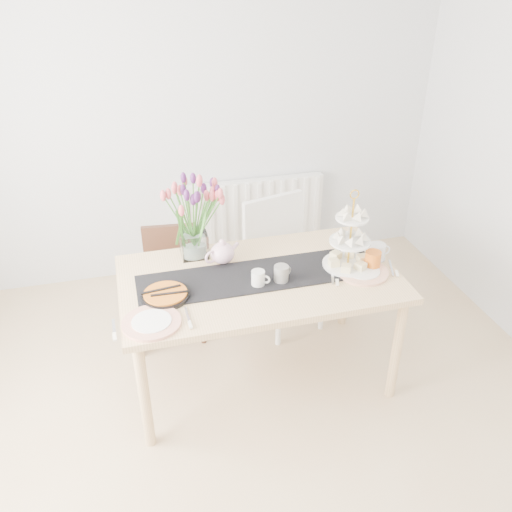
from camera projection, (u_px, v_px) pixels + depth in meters
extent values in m
plane|color=tan|center=(265.00, 481.00, 2.81)|extent=(4.50, 4.50, 0.00)
plane|color=silver|center=(185.00, 115.00, 4.03)|extent=(4.00, 0.00, 4.00)
cube|color=white|center=(252.00, 214.00, 4.52)|extent=(1.20, 0.08, 0.60)
cube|color=tan|center=(260.00, 279.00, 3.13)|extent=(1.60, 0.90, 0.04)
cylinder|color=tan|center=(144.00, 396.00, 2.84)|extent=(0.06, 0.06, 0.71)
cylinder|color=tan|center=(397.00, 349.00, 3.17)|extent=(0.06, 0.06, 0.71)
cylinder|color=tan|center=(134.00, 313.00, 3.48)|extent=(0.06, 0.06, 0.71)
cylinder|color=tan|center=(345.00, 281.00, 3.80)|extent=(0.06, 0.06, 0.71)
cube|color=#361E13|center=(173.00, 285.00, 3.72)|extent=(0.41, 0.41, 0.04)
cube|color=#361E13|center=(170.00, 248.00, 3.76)|extent=(0.37, 0.08, 0.35)
cylinder|color=#361E13|center=(149.00, 326.00, 3.64)|extent=(0.04, 0.04, 0.36)
cylinder|color=#361E13|center=(203.00, 321.00, 3.69)|extent=(0.04, 0.04, 0.36)
cylinder|color=#361E13|center=(150.00, 296.00, 3.95)|extent=(0.04, 0.04, 0.36)
cylinder|color=#361E13|center=(199.00, 292.00, 4.00)|extent=(0.04, 0.04, 0.36)
cube|color=white|center=(288.00, 268.00, 3.74)|extent=(0.56, 0.56, 0.04)
cube|color=white|center=(273.00, 225.00, 3.77)|extent=(0.45, 0.15, 0.44)
cylinder|color=white|center=(278.00, 318.00, 3.65)|extent=(0.04, 0.04, 0.45)
cylinder|color=white|center=(322.00, 302.00, 3.80)|extent=(0.04, 0.04, 0.45)
cylinder|color=white|center=(252.00, 292.00, 3.92)|extent=(0.04, 0.04, 0.45)
cylinder|color=white|center=(294.00, 278.00, 4.07)|extent=(0.04, 0.04, 0.45)
cube|color=black|center=(260.00, 275.00, 3.12)|extent=(1.40, 0.35, 0.01)
cube|color=silver|center=(194.00, 244.00, 3.29)|extent=(0.16, 0.16, 0.16)
cylinder|color=gold|center=(351.00, 234.00, 3.10)|extent=(0.01, 0.01, 0.44)
cylinder|color=white|center=(348.00, 264.00, 3.21)|extent=(0.30, 0.30, 0.01)
cylinder|color=white|center=(350.00, 241.00, 3.13)|extent=(0.24, 0.24, 0.01)
cylinder|color=white|center=(352.00, 218.00, 3.05)|extent=(0.19, 0.19, 0.01)
cylinder|color=silver|center=(377.00, 252.00, 3.26)|extent=(0.10, 0.10, 0.10)
cylinder|color=black|center=(166.00, 296.00, 2.93)|extent=(0.26, 0.26, 0.02)
cylinder|color=#C6771C|center=(165.00, 293.00, 2.92)|extent=(0.24, 0.24, 0.01)
cylinder|color=slate|center=(281.00, 274.00, 3.05)|extent=(0.11, 0.11, 0.10)
cylinder|color=silver|center=(258.00, 278.00, 3.01)|extent=(0.10, 0.10, 0.09)
cylinder|color=orange|center=(373.00, 260.00, 3.17)|extent=(0.13, 0.13, 0.11)
cylinder|color=silver|center=(152.00, 323.00, 2.73)|extent=(0.31, 0.31, 0.02)
cylinder|color=silver|center=(362.00, 272.00, 3.15)|extent=(0.38, 0.38, 0.02)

